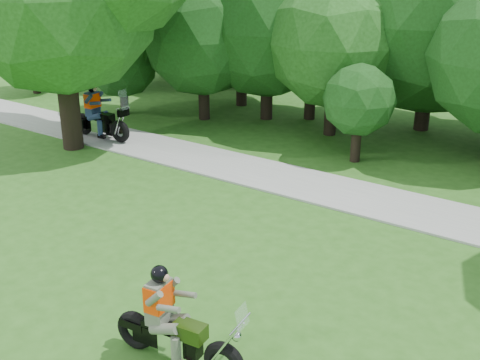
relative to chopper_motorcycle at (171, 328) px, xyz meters
The scene contains 3 objects.
walkway 8.12m from the chopper_motorcycle, 86.60° to the left, with size 60.00×2.20×0.06m, color gray.
chopper_motorcycle is the anchor object (origin of this frame).
touring_motorcycle 12.67m from the chopper_motorcycle, 142.34° to the left, with size 2.52×0.77×1.92m.
Camera 1 is at (5.08, -6.16, 6.48)m, focal length 45.00 mm.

